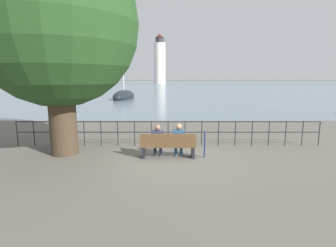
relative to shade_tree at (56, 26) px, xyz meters
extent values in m
plane|color=#605B51|center=(3.87, -0.46, -4.59)|extent=(1000.00, 1000.00, 0.00)
cube|color=slate|center=(3.87, 157.79, -4.58)|extent=(600.00, 300.00, 0.01)
cylinder|color=#423323|center=(0.00, 0.00, -3.28)|extent=(0.97, 0.97, 2.63)
sphere|color=#23471E|center=(0.00, 0.00, 0.04)|extent=(5.73, 5.73, 5.73)
cube|color=brown|center=(3.87, -0.46, -4.16)|extent=(1.96, 0.45, 0.05)
cube|color=brown|center=(3.87, -0.66, -3.91)|extent=(1.96, 0.04, 0.45)
cube|color=black|center=(3.00, -0.46, -4.39)|extent=(0.10, 0.41, 0.40)
cube|color=black|center=(4.75, -0.46, -4.39)|extent=(0.10, 0.41, 0.40)
cylinder|color=#2D3347|center=(3.40, -0.30, -4.36)|extent=(0.11, 0.11, 0.45)
cylinder|color=#2D3347|center=(3.60, -0.30, -4.36)|extent=(0.11, 0.11, 0.45)
cube|color=#2D3347|center=(3.50, -0.39, -4.09)|extent=(0.39, 0.26, 0.14)
cube|color=#2D3347|center=(3.50, -0.48, -3.87)|extent=(0.45, 0.24, 0.53)
sphere|color=#846047|center=(3.50, -0.48, -3.50)|extent=(0.20, 0.20, 0.20)
cylinder|color=navy|center=(4.15, -0.30, -4.36)|extent=(0.11, 0.11, 0.45)
cylinder|color=navy|center=(4.34, -0.30, -4.36)|extent=(0.11, 0.11, 0.45)
cube|color=navy|center=(4.25, -0.39, -4.09)|extent=(0.36, 0.26, 0.14)
cube|color=navy|center=(4.25, -0.48, -3.86)|extent=(0.42, 0.24, 0.56)
sphere|color=#A87A5B|center=(4.25, -0.48, -3.46)|extent=(0.21, 0.21, 0.21)
cylinder|color=black|center=(-2.44, 1.19, -4.06)|extent=(0.04, 0.04, 1.05)
cylinder|color=black|center=(-1.74, 1.19, -4.06)|extent=(0.04, 0.04, 1.05)
cylinder|color=black|center=(-1.04, 1.19, -4.06)|extent=(0.04, 0.04, 1.05)
cylinder|color=black|center=(-0.34, 1.19, -4.06)|extent=(0.04, 0.04, 1.05)
cylinder|color=black|center=(0.37, 1.19, -4.06)|extent=(0.04, 0.04, 1.05)
cylinder|color=black|center=(1.07, 1.19, -4.06)|extent=(0.04, 0.04, 1.05)
cylinder|color=black|center=(1.77, 1.19, -4.06)|extent=(0.04, 0.04, 1.05)
cylinder|color=black|center=(2.47, 1.19, -4.06)|extent=(0.04, 0.04, 1.05)
cylinder|color=black|center=(3.17, 1.19, -4.06)|extent=(0.04, 0.04, 1.05)
cylinder|color=black|center=(3.87, 1.19, -4.06)|extent=(0.04, 0.04, 1.05)
cylinder|color=black|center=(4.58, 1.19, -4.06)|extent=(0.04, 0.04, 1.05)
cylinder|color=black|center=(5.28, 1.19, -4.06)|extent=(0.04, 0.04, 1.05)
cylinder|color=black|center=(5.98, 1.19, -4.06)|extent=(0.04, 0.04, 1.05)
cylinder|color=black|center=(6.68, 1.19, -4.06)|extent=(0.04, 0.04, 1.05)
cylinder|color=black|center=(7.38, 1.19, -4.06)|extent=(0.04, 0.04, 1.05)
cylinder|color=black|center=(8.08, 1.19, -4.06)|extent=(0.04, 0.04, 1.05)
cylinder|color=black|center=(8.79, 1.19, -4.06)|extent=(0.04, 0.04, 1.05)
cylinder|color=black|center=(9.49, 1.19, -4.06)|extent=(0.04, 0.04, 1.05)
cylinder|color=black|center=(10.19, 1.19, -4.06)|extent=(0.04, 0.04, 1.05)
cylinder|color=black|center=(3.87, 1.19, -3.57)|extent=(12.63, 0.04, 0.04)
cylinder|color=black|center=(3.87, 1.19, -4.01)|extent=(12.63, 0.04, 0.04)
cylinder|color=navy|center=(5.17, -0.47, -4.15)|extent=(0.06, 0.06, 0.88)
cone|color=navy|center=(5.17, -0.47, -3.65)|extent=(0.09, 0.09, 0.12)
ellipsoid|color=black|center=(-2.17, 26.46, -4.24)|extent=(3.23, 6.66, 1.74)
cylinder|color=silver|center=(-2.17, 26.46, 1.11)|extent=(0.14, 0.14, 9.65)
ellipsoid|color=black|center=(-11.58, 32.63, -4.32)|extent=(2.51, 6.39, 1.36)
cylinder|color=silver|center=(-11.58, 32.63, -0.22)|extent=(0.14, 0.14, 7.36)
cylinder|color=silver|center=(-0.42, 129.60, 5.76)|extent=(5.92, 5.92, 20.71)
cylinder|color=#2D2D33|center=(-0.42, 129.60, 17.38)|extent=(4.15, 4.15, 2.53)
cone|color=#4C1E19|center=(-0.42, 129.60, 19.65)|extent=(4.74, 4.74, 2.02)
camera|label=1|loc=(3.87, -9.50, -1.80)|focal=28.00mm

